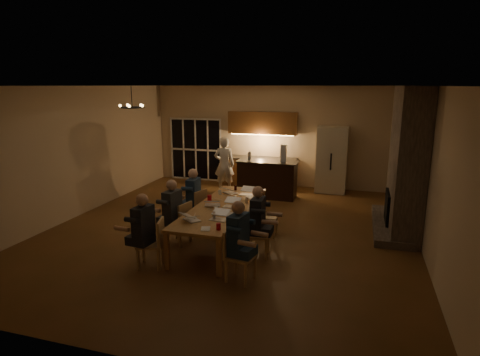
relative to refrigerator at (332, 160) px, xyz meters
name	(u,v)px	position (x,y,z in m)	size (l,w,h in m)	color
floor	(230,230)	(-1.90, -4.15, -1.00)	(9.00, 9.00, 0.00)	brown
back_wall	(273,136)	(-1.90, 0.37, 0.60)	(8.00, 0.04, 3.20)	#C3AB8A
left_wall	(75,152)	(-5.92, -4.15, 0.60)	(0.04, 9.00, 3.20)	#C3AB8A
right_wall	(431,172)	(2.12, -4.15, 0.60)	(0.04, 9.00, 3.20)	#C3AB8A
ceiling	(229,85)	(-1.90, -4.15, 2.22)	(8.00, 9.00, 0.04)	white
french_doors	(196,150)	(-4.60, 0.32, 0.05)	(1.86, 0.08, 2.10)	black
fireplace	(407,160)	(1.80, -2.95, 0.60)	(0.58, 2.50, 3.20)	#63564D
kitchenette	(262,150)	(-2.20, 0.05, 0.20)	(2.24, 0.68, 2.40)	brown
refrigerator	(332,160)	(0.00, 0.00, 0.00)	(0.90, 0.68, 2.00)	beige
dining_table	(223,223)	(-1.87, -4.74, -0.62)	(1.10, 3.31, 0.75)	tan
bar_island	(267,179)	(-1.73, -1.20, -0.46)	(1.76, 0.68, 1.08)	black
chair_left_near	(150,243)	(-2.70, -6.32, -0.55)	(0.44, 0.44, 0.89)	tan
chair_left_mid	(178,223)	(-2.70, -5.16, -0.55)	(0.44, 0.44, 0.89)	tan
chair_left_far	(194,208)	(-2.78, -4.13, -0.55)	(0.44, 0.44, 0.89)	tan
chair_right_near	(241,256)	(-0.99, -6.36, -0.55)	(0.44, 0.44, 0.89)	tan
chair_right_mid	(258,234)	(-0.96, -5.31, -0.55)	(0.44, 0.44, 0.89)	tan
chair_right_far	(267,216)	(-1.04, -4.19, -0.55)	(0.44, 0.44, 0.89)	tan
person_left_near	(144,231)	(-2.77, -6.38, -0.31)	(0.60, 0.60, 1.38)	#22242C
person_right_near	(238,241)	(-1.04, -6.32, -0.31)	(0.60, 0.60, 1.38)	navy
person_left_mid	(173,213)	(-2.76, -5.27, -0.31)	(0.60, 0.60, 1.38)	#34393E
person_right_mid	(258,221)	(-0.97, -5.29, -0.31)	(0.60, 0.60, 1.38)	#22242C
person_left_far	(194,198)	(-2.77, -4.16, -0.31)	(0.60, 0.60, 1.38)	navy
standing_person	(224,165)	(-3.14, -0.94, -0.15)	(0.62, 0.41, 1.70)	white
chandelier	(132,107)	(-3.92, -4.65, 1.75)	(0.52, 0.52, 0.03)	black
laptop_a	(192,215)	(-2.12, -5.75, -0.14)	(0.32, 0.28, 0.23)	silver
laptop_b	(219,214)	(-1.65, -5.57, -0.14)	(0.32, 0.28, 0.23)	silver
laptop_c	(212,200)	(-2.09, -4.74, -0.14)	(0.32, 0.28, 0.23)	silver
laptop_d	(231,202)	(-1.68, -4.74, -0.14)	(0.32, 0.28, 0.23)	silver
laptop_e	(230,188)	(-2.04, -3.70, -0.14)	(0.32, 0.28, 0.23)	silver
laptop_f	(247,190)	(-1.63, -3.75, -0.14)	(0.32, 0.28, 0.23)	silver
mug_front	(216,209)	(-1.87, -5.12, -0.20)	(0.08, 0.08, 0.10)	white
mug_mid	(235,198)	(-1.75, -4.24, -0.20)	(0.08, 0.08, 0.10)	white
mug_back	(220,192)	(-2.23, -3.88, -0.20)	(0.07, 0.07, 0.10)	white
redcup_near	(218,227)	(-1.48, -6.08, -0.19)	(0.08, 0.08, 0.12)	red
redcup_mid	(209,198)	(-2.29, -4.41, -0.19)	(0.09, 0.09, 0.12)	red
can_silver	(214,215)	(-1.77, -5.50, -0.19)	(0.06, 0.06, 0.12)	#B2B2B7
can_cola	(235,188)	(-2.00, -3.41, -0.19)	(0.06, 0.06, 0.12)	#3F0F0C
can_right	(247,201)	(-1.44, -4.39, -0.19)	(0.06, 0.06, 0.12)	#B2B2B7
plate_near	(232,215)	(-1.50, -5.24, -0.24)	(0.25, 0.25, 0.02)	white
plate_left	(191,218)	(-2.17, -5.67, -0.24)	(0.22, 0.22, 0.02)	white
plate_far	(252,197)	(-1.46, -3.95, -0.24)	(0.28, 0.28, 0.02)	white
notepad	(206,229)	(-1.71, -6.11, -0.24)	(0.16, 0.22, 0.01)	white
bar_bottle	(249,156)	(-2.29, -1.16, 0.20)	(0.09, 0.09, 0.24)	#99999E
bar_blender	(284,153)	(-1.28, -1.14, 0.32)	(0.15, 0.15, 0.48)	silver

